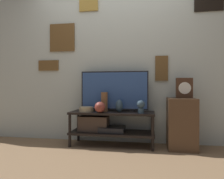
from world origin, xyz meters
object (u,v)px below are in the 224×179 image
at_px(television, 114,91).
at_px(mantel_clock, 184,88).
at_px(vase_round_glass, 100,107).
at_px(vase_wide_bowl, 86,109).
at_px(vase_urn_stoneware, 119,106).
at_px(vase_tall_ceramic, 104,102).
at_px(decorative_bust, 141,106).

bearing_deg(television, mantel_clock, -3.22).
xyz_separation_m(vase_round_glass, vase_wide_bowl, (-0.22, 0.08, -0.04)).
height_order(vase_round_glass, mantel_clock, mantel_clock).
xyz_separation_m(television, vase_urn_stoneware, (0.09, -0.15, -0.21)).
height_order(television, vase_tall_ceramic, television).
bearing_deg(mantel_clock, vase_urn_stoneware, -173.99).
bearing_deg(television, vase_tall_ceramic, -140.39).
relative_size(vase_tall_ceramic, mantel_clock, 1.01).
xyz_separation_m(vase_wide_bowl, decorative_bust, (0.78, -0.07, 0.06)).
height_order(vase_round_glass, vase_wide_bowl, vase_round_glass).
distance_m(television, vase_wide_bowl, 0.50).
relative_size(vase_tall_ceramic, decorative_bust, 1.57).
bearing_deg(decorative_bust, television, 149.67).
xyz_separation_m(television, vase_round_glass, (-0.16, -0.25, -0.23)).
bearing_deg(mantel_clock, vase_tall_ceramic, -177.39).
height_order(vase_urn_stoneware, mantel_clock, mantel_clock).
bearing_deg(vase_round_glass, vase_urn_stoneware, 20.49).
height_order(vase_wide_bowl, mantel_clock, mantel_clock).
bearing_deg(vase_tall_ceramic, mantel_clock, 2.61).
relative_size(vase_tall_ceramic, vase_round_glass, 1.86).
height_order(vase_urn_stoneware, decorative_bust, same).
bearing_deg(vase_round_glass, mantel_clock, 9.38).
bearing_deg(vase_wide_bowl, television, 23.93).
bearing_deg(vase_wide_bowl, vase_round_glass, -19.08).
relative_size(vase_round_glass, vase_urn_stoneware, 0.84).
distance_m(television, vase_tall_ceramic, 0.23).
relative_size(vase_round_glass, mantel_clock, 0.54).
height_order(decorative_bust, mantel_clock, mantel_clock).
xyz_separation_m(decorative_bust, mantel_clock, (0.59, 0.18, 0.24)).
xyz_separation_m(vase_round_glass, decorative_bust, (0.56, 0.01, 0.02)).
distance_m(television, decorative_bust, 0.51).
xyz_separation_m(vase_wide_bowl, vase_urn_stoneware, (0.48, 0.02, 0.05)).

